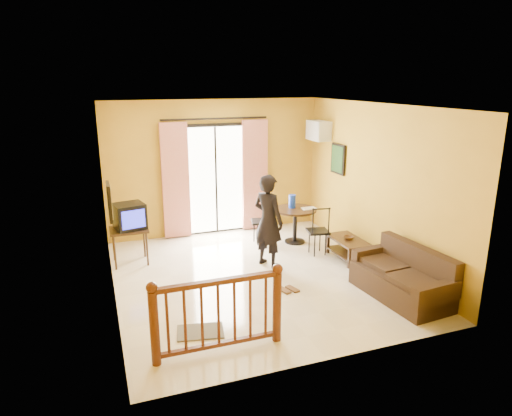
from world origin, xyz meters
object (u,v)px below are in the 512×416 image
object	(u,v)px
sofa	(404,279)
television	(130,216)
standing_person	(268,221)
dining_table	(295,216)
coffee_table	(348,246)

from	to	relation	value
sofa	television	bearing A→B (deg)	138.44
sofa	standing_person	xyz separation A→B (m)	(-1.47, 1.83, 0.53)
television	dining_table	distance (m)	3.20
sofa	standing_person	distance (m)	2.41
television	dining_table	bearing A→B (deg)	-12.54
coffee_table	sofa	bearing A→B (deg)	-89.96
dining_table	sofa	size ratio (longest dim) A/B	0.49
standing_person	dining_table	bearing A→B (deg)	-75.03
coffee_table	dining_table	bearing A→B (deg)	114.90
dining_table	coffee_table	world-z (taller)	dining_table
coffee_table	sofa	distance (m)	1.60
dining_table	coffee_table	size ratio (longest dim) A/B	0.97
dining_table	sofa	bearing A→B (deg)	-79.02
television	sofa	size ratio (longest dim) A/B	0.34
coffee_table	sofa	world-z (taller)	sofa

